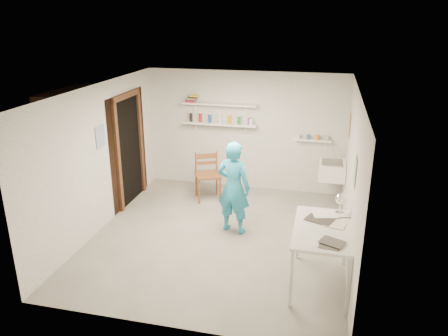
% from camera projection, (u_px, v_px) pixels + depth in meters
% --- Properties ---
extents(floor, '(4.00, 4.50, 0.02)m').
position_uv_depth(floor, '(218.00, 237.00, 7.14)').
color(floor, slate).
rests_on(floor, ground).
extents(ceiling, '(4.00, 4.50, 0.02)m').
position_uv_depth(ceiling, '(218.00, 89.00, 6.33)').
color(ceiling, silver).
rests_on(ceiling, wall_back).
extents(wall_back, '(4.00, 0.02, 2.40)m').
position_uv_depth(wall_back, '(245.00, 131.00, 8.81)').
color(wall_back, silver).
rests_on(wall_back, ground).
extents(wall_front, '(4.00, 0.02, 2.40)m').
position_uv_depth(wall_front, '(167.00, 236.00, 4.67)').
color(wall_front, silver).
rests_on(wall_front, ground).
extents(wall_left, '(0.02, 4.50, 2.40)m').
position_uv_depth(wall_left, '(100.00, 158.00, 7.17)').
color(wall_left, silver).
rests_on(wall_left, ground).
extents(wall_right, '(0.02, 4.50, 2.40)m').
position_uv_depth(wall_right, '(353.00, 178.00, 6.30)').
color(wall_right, silver).
rests_on(wall_right, ground).
extents(doorway_recess, '(0.02, 0.90, 2.00)m').
position_uv_depth(doorway_recess, '(129.00, 151.00, 8.20)').
color(doorway_recess, black).
rests_on(doorway_recess, wall_left).
extents(corridor_box, '(1.40, 1.50, 2.10)m').
position_uv_depth(corridor_box, '(95.00, 146.00, 8.34)').
color(corridor_box, brown).
rests_on(corridor_box, ground).
extents(door_lintel, '(0.06, 1.05, 0.10)m').
position_uv_depth(door_lintel, '(126.00, 95.00, 7.84)').
color(door_lintel, brown).
rests_on(door_lintel, wall_left).
extents(door_jamb_near, '(0.06, 0.10, 2.00)m').
position_uv_depth(door_jamb_near, '(118.00, 159.00, 7.74)').
color(door_jamb_near, brown).
rests_on(door_jamb_near, ground).
extents(door_jamb_far, '(0.06, 0.10, 2.00)m').
position_uv_depth(door_jamb_far, '(141.00, 144.00, 8.65)').
color(door_jamb_far, brown).
rests_on(door_jamb_far, ground).
extents(shelf_lower, '(1.50, 0.22, 0.03)m').
position_uv_depth(shelf_lower, '(220.00, 124.00, 8.75)').
color(shelf_lower, white).
rests_on(shelf_lower, wall_back).
extents(shelf_upper, '(1.50, 0.22, 0.03)m').
position_uv_depth(shelf_upper, '(220.00, 104.00, 8.61)').
color(shelf_upper, white).
rests_on(shelf_upper, wall_back).
extents(ledge_shelf, '(0.70, 0.14, 0.03)m').
position_uv_depth(ledge_shelf, '(313.00, 140.00, 8.46)').
color(ledge_shelf, white).
rests_on(ledge_shelf, wall_back).
extents(poster_left, '(0.01, 0.28, 0.36)m').
position_uv_depth(poster_left, '(100.00, 137.00, 7.10)').
color(poster_left, '#334C7F').
rests_on(poster_left, wall_left).
extents(poster_right_a, '(0.01, 0.34, 0.42)m').
position_uv_depth(poster_right_a, '(349.00, 125.00, 7.84)').
color(poster_right_a, '#995933').
rests_on(poster_right_a, wall_right).
extents(poster_right_b, '(0.01, 0.30, 0.38)m').
position_uv_depth(poster_right_b, '(355.00, 171.00, 5.70)').
color(poster_right_b, '#3F724C').
rests_on(poster_right_b, wall_right).
extents(belfast_sink, '(0.48, 0.60, 0.30)m').
position_uv_depth(belfast_sink, '(332.00, 170.00, 8.08)').
color(belfast_sink, white).
rests_on(belfast_sink, wall_right).
extents(man, '(0.64, 0.49, 1.56)m').
position_uv_depth(man, '(234.00, 188.00, 7.07)').
color(man, '#2699C0').
rests_on(man, ground).
extents(wall_clock, '(0.28, 0.10, 0.28)m').
position_uv_depth(wall_clock, '(234.00, 168.00, 7.19)').
color(wall_clock, '#CCBC8B').
rests_on(wall_clock, man).
extents(wooden_chair, '(0.61, 0.60, 1.01)m').
position_uv_depth(wooden_chair, '(208.00, 175.00, 8.41)').
color(wooden_chair, brown).
rests_on(wooden_chair, ground).
extents(work_table, '(0.75, 1.25, 0.84)m').
position_uv_depth(work_table, '(321.00, 256.00, 5.76)').
color(work_table, silver).
rests_on(work_table, ground).
extents(desk_lamp, '(0.16, 0.16, 0.16)m').
position_uv_depth(desk_lamp, '(341.00, 199.00, 5.96)').
color(desk_lamp, white).
rests_on(desk_lamp, work_table).
extents(spray_cans, '(1.26, 0.06, 0.17)m').
position_uv_depth(spray_cans, '(220.00, 119.00, 8.71)').
color(spray_cans, black).
rests_on(spray_cans, shelf_lower).
extents(book_stack, '(0.26, 0.14, 0.14)m').
position_uv_depth(book_stack, '(192.00, 99.00, 8.71)').
color(book_stack, red).
rests_on(book_stack, shelf_upper).
extents(ledge_pots, '(0.48, 0.07, 0.09)m').
position_uv_depth(ledge_pots, '(313.00, 137.00, 8.44)').
color(ledge_pots, silver).
rests_on(ledge_pots, ledge_shelf).
extents(papers, '(0.30, 0.22, 0.03)m').
position_uv_depth(papers, '(323.00, 227.00, 5.61)').
color(papers, silver).
rests_on(papers, work_table).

